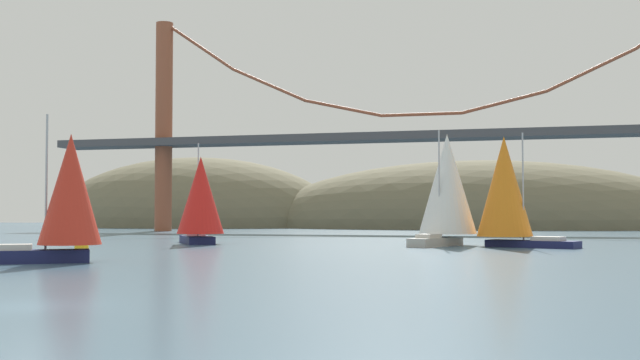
{
  "coord_description": "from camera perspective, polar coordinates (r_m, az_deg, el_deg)",
  "views": [
    {
      "loc": [
        16.05,
        -22.45,
        3.09
      ],
      "look_at": [
        0.0,
        36.72,
        5.61
      ],
      "focal_mm": 44.04,
      "sensor_mm": 36.0,
      "label": 1
    }
  ],
  "objects": [
    {
      "name": "headland_left",
      "position": [
        172.77,
        -9.12,
        -3.35
      ],
      "size": [
        66.22,
        44.0,
        29.95
      ],
      "primitive_type": "ellipsoid",
      "color": "#6B664C",
      "rests_on": "ground_plane"
    },
    {
      "name": "headland_center",
      "position": [
        157.87,
        11.18,
        -3.43
      ],
      "size": [
        89.65,
        44.0,
        26.6
      ],
      "primitive_type": "ellipsoid",
      "color": "#6B664C",
      "rests_on": "ground_plane"
    },
    {
      "name": "sailboat_red_spinnaker",
      "position": [
        76.61,
        -8.7,
        -1.4
      ],
      "size": [
        7.61,
        9.28,
        9.9
      ],
      "color": "#191E4C",
      "rests_on": "ground_plane"
    },
    {
      "name": "channel_buoy",
      "position": [
        64.76,
        -16.94,
        -4.66
      ],
      "size": [
        1.1,
        1.1,
        2.64
      ],
      "color": "gold",
      "rests_on": "ground_plane"
    },
    {
      "name": "sailboat_scarlet_sail",
      "position": [
        50.89,
        -17.93,
        -1.07
      ],
      "size": [
        7.61,
        6.4,
        9.12
      ],
      "color": "#191E4C",
      "rests_on": "ground_plane"
    },
    {
      "name": "suspension_bridge",
      "position": [
        119.21,
        7.37,
        3.72
      ],
      "size": [
        121.02,
        6.0,
        34.66
      ],
      "color": "brown",
      "rests_on": "ground_plane"
    },
    {
      "name": "sailboat_orange_sail",
      "position": [
        72.23,
        13.36,
        -0.65
      ],
      "size": [
        9.74,
        6.75,
        10.15
      ],
      "color": "#191E4C",
      "rests_on": "ground_plane"
    },
    {
      "name": "sailboat_white_mainsail",
      "position": [
        73.93,
        9.2,
        -0.44
      ],
      "size": [
        6.92,
        9.5,
        10.62
      ],
      "color": "#B7B2A8",
      "rests_on": "ground_plane"
    },
    {
      "name": "ground_plane",
      "position": [
        27.77,
        -20.49,
        -8.6
      ],
      "size": [
        360.0,
        360.0,
        0.0
      ],
      "primitive_type": "plane",
      "color": "#426075"
    }
  ]
}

